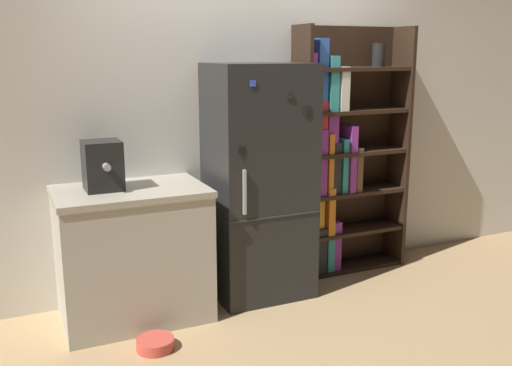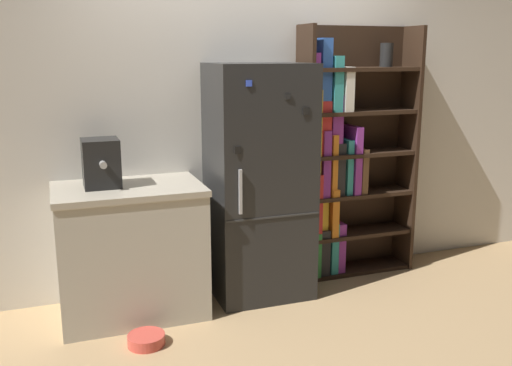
# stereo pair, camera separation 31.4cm
# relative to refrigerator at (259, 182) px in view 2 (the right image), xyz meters

# --- Properties ---
(ground_plane) EXTENTS (16.00, 16.00, 0.00)m
(ground_plane) POSITION_rel_refrigerator_xyz_m (0.00, -0.16, -0.84)
(ground_plane) COLOR tan
(wall_back) EXTENTS (8.00, 0.05, 2.60)m
(wall_back) POSITION_rel_refrigerator_xyz_m (0.00, 0.31, 0.46)
(wall_back) COLOR silver
(wall_back) RESTS_ON ground_plane
(refrigerator) EXTENTS (0.69, 0.60, 1.68)m
(refrigerator) POSITION_rel_refrigerator_xyz_m (0.00, 0.00, 0.00)
(refrigerator) COLOR black
(refrigerator) RESTS_ON ground_plane
(bookshelf) EXTENTS (0.95, 0.29, 1.95)m
(bookshelf) POSITION_rel_refrigerator_xyz_m (0.74, 0.17, 0.08)
(bookshelf) COLOR black
(bookshelf) RESTS_ON ground_plane
(kitchen_counter) EXTENTS (0.97, 0.65, 0.89)m
(kitchen_counter) POSITION_rel_refrigerator_xyz_m (-0.93, -0.03, -0.39)
(kitchen_counter) COLOR #BCB7A8
(kitchen_counter) RESTS_ON ground_plane
(espresso_machine) EXTENTS (0.23, 0.30, 0.31)m
(espresso_machine) POSITION_rel_refrigerator_xyz_m (-1.09, 0.00, 0.21)
(espresso_machine) COLOR black
(espresso_machine) RESTS_ON kitchen_counter
(pet_bowl) EXTENTS (0.23, 0.23, 0.07)m
(pet_bowl) POSITION_rel_refrigerator_xyz_m (-0.93, -0.52, -0.80)
(pet_bowl) COLOR #D84C3F
(pet_bowl) RESTS_ON ground_plane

